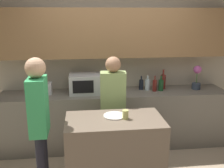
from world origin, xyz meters
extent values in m
cube|color=#B2A893|center=(0.00, 1.74, 1.35)|extent=(6.40, 0.08, 2.70)
cube|color=olive|center=(0.00, 1.54, 1.83)|extent=(3.74, 0.32, 0.75)
cube|color=#6B665B|center=(0.00, 1.39, 0.45)|extent=(3.60, 0.62, 0.91)
cube|color=brown|center=(-0.15, 0.23, 0.47)|extent=(1.13, 0.63, 0.94)
cube|color=#B7BABC|center=(-0.45, 1.42, 1.06)|extent=(0.52, 0.38, 0.30)
cube|color=black|center=(-0.50, 1.22, 1.06)|extent=(0.31, 0.01, 0.19)
cube|color=silver|center=(-1.12, 1.42, 1.00)|extent=(0.26, 0.16, 0.18)
cube|color=black|center=(-1.17, 1.42, 1.09)|extent=(0.02, 0.11, 0.01)
cube|color=black|center=(-1.07, 1.42, 1.09)|extent=(0.02, 0.11, 0.01)
cylinder|color=#333D4C|center=(1.36, 1.42, 0.96)|extent=(0.14, 0.14, 0.10)
cylinder|color=#38662D|center=(1.36, 1.42, 1.10)|extent=(0.01, 0.01, 0.18)
sphere|color=#B25199|center=(1.36, 1.42, 1.24)|extent=(0.13, 0.13, 0.13)
cylinder|color=black|center=(0.45, 1.50, 0.99)|extent=(0.07, 0.07, 0.16)
cylinder|color=black|center=(0.45, 1.50, 1.10)|extent=(0.03, 0.03, 0.06)
cylinder|color=silver|center=(0.54, 1.46, 0.99)|extent=(0.09, 0.09, 0.17)
cylinder|color=silver|center=(0.54, 1.46, 1.11)|extent=(0.03, 0.03, 0.07)
cylinder|color=maroon|center=(0.64, 1.38, 1.00)|extent=(0.07, 0.07, 0.18)
cylinder|color=maroon|center=(0.64, 1.38, 1.12)|extent=(0.02, 0.02, 0.07)
cylinder|color=#194723|center=(0.75, 1.40, 1.00)|extent=(0.08, 0.08, 0.18)
cylinder|color=#194723|center=(0.75, 1.40, 1.12)|extent=(0.03, 0.03, 0.07)
cylinder|color=maroon|center=(0.82, 1.51, 1.02)|extent=(0.08, 0.08, 0.23)
cylinder|color=maroon|center=(0.82, 1.51, 1.19)|extent=(0.03, 0.03, 0.09)
cylinder|color=white|center=(-0.14, 0.30, 0.95)|extent=(0.26, 0.26, 0.01)
cylinder|color=#BEBE67|center=(-0.03, 0.21, 0.99)|extent=(0.07, 0.07, 0.11)
cylinder|color=black|center=(-1.00, 0.30, 0.40)|extent=(0.11, 0.11, 0.81)
cube|color=#359F5B|center=(-1.00, 0.22, 1.13)|extent=(0.19, 0.34, 0.64)
sphere|color=tan|center=(-1.00, 0.22, 1.56)|extent=(0.22, 0.22, 0.22)
cylinder|color=black|center=(-0.02, 0.79, 0.38)|extent=(0.11, 0.11, 0.76)
cylinder|color=black|center=(-0.18, 0.81, 0.38)|extent=(0.11, 0.11, 0.76)
cube|color=#88A15D|center=(-0.10, 0.80, 1.06)|extent=(0.36, 0.22, 0.60)
sphere|color=#9E7051|center=(-0.10, 0.80, 1.47)|extent=(0.21, 0.21, 0.21)
camera|label=1|loc=(-0.51, -2.56, 2.11)|focal=42.00mm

